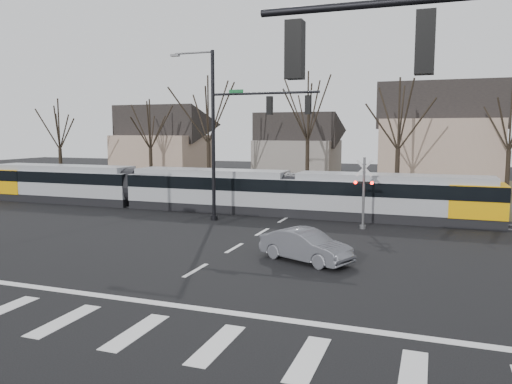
% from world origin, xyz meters
% --- Properties ---
extents(ground, '(140.00, 140.00, 0.00)m').
position_xyz_m(ground, '(0.00, 0.00, 0.00)').
color(ground, black).
extents(grass_verge, '(140.00, 28.00, 0.01)m').
position_xyz_m(grass_verge, '(0.00, 32.00, 0.01)').
color(grass_verge, '#38331E').
rests_on(grass_verge, ground).
extents(crosswalk, '(27.00, 2.60, 0.01)m').
position_xyz_m(crosswalk, '(0.00, -4.00, 0.01)').
color(crosswalk, silver).
rests_on(crosswalk, ground).
extents(stop_line, '(28.00, 0.35, 0.01)m').
position_xyz_m(stop_line, '(0.00, -1.80, 0.01)').
color(stop_line, silver).
rests_on(stop_line, ground).
extents(lane_dashes, '(0.18, 30.00, 0.01)m').
position_xyz_m(lane_dashes, '(0.00, 16.00, 0.01)').
color(lane_dashes, silver).
rests_on(lane_dashes, ground).
extents(rail_pair, '(90.00, 1.52, 0.06)m').
position_xyz_m(rail_pair, '(0.00, 15.80, 0.03)').
color(rail_pair, '#59595E').
rests_on(rail_pair, ground).
extents(tram, '(37.27, 2.77, 2.83)m').
position_xyz_m(tram, '(-5.98, 16.00, 1.54)').
color(tram, gray).
rests_on(tram, ground).
extents(sedan, '(4.42, 5.12, 1.34)m').
position_xyz_m(sedan, '(3.71, 4.82, 0.67)').
color(sedan, '#5B5C63').
rests_on(sedan, ground).
extents(signal_pole_far, '(9.28, 0.44, 10.20)m').
position_xyz_m(signal_pole_far, '(-2.41, 12.50, 5.70)').
color(signal_pole_far, black).
rests_on(signal_pole_far, ground).
extents(rail_crossing_signal, '(1.08, 0.36, 4.00)m').
position_xyz_m(rail_crossing_signal, '(5.00, 12.79, 1.89)').
color(rail_crossing_signal, '#59595B').
rests_on(rail_crossing_signal, ground).
extents(tree_row, '(59.20, 7.20, 10.00)m').
position_xyz_m(tree_row, '(2.00, 26.00, 5.00)').
color(tree_row, black).
rests_on(tree_row, ground).
extents(house_a, '(9.72, 8.64, 8.60)m').
position_xyz_m(house_a, '(-20.00, 34.00, 4.46)').
color(house_a, gray).
rests_on(house_a, ground).
extents(house_b, '(8.64, 7.56, 7.65)m').
position_xyz_m(house_b, '(-5.00, 36.00, 3.97)').
color(house_b, slate).
rests_on(house_b, ground).
extents(house_c, '(10.80, 8.64, 10.10)m').
position_xyz_m(house_c, '(9.00, 33.00, 5.23)').
color(house_c, gray).
rests_on(house_c, ground).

